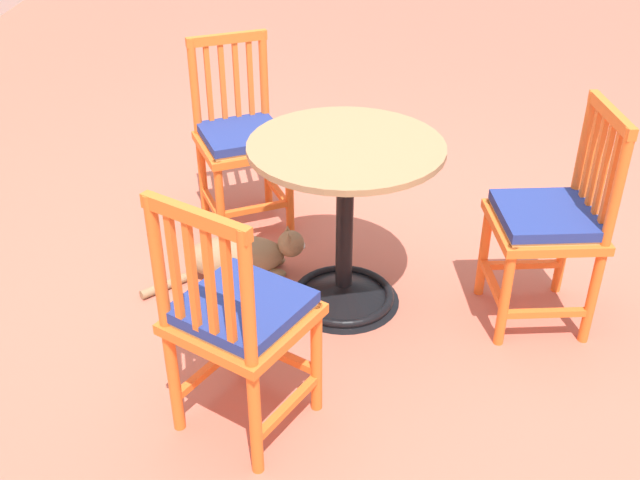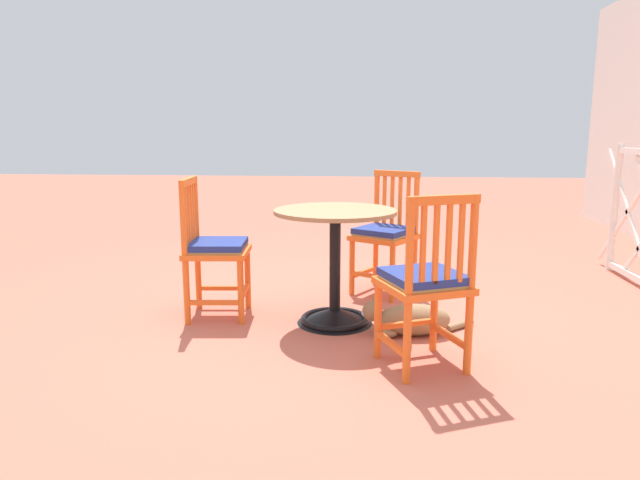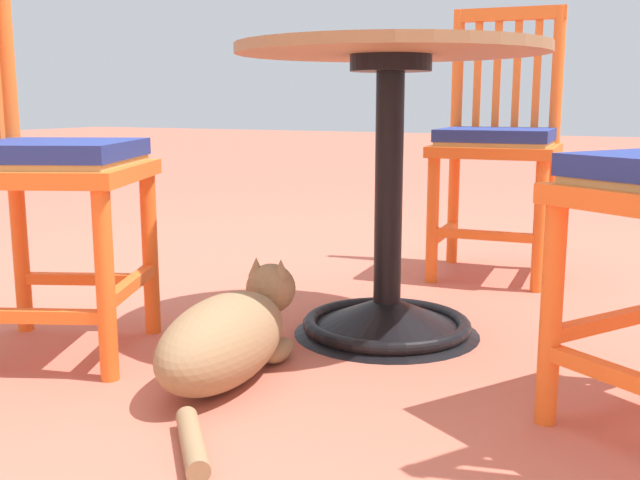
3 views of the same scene
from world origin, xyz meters
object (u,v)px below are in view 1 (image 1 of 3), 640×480
(cafe_table, at_px, (344,244))
(tabby_cat, at_px, (243,256))
(orange_chair_tucked_in, at_px, (241,140))
(orange_chair_at_corner, at_px, (238,318))
(orange_chair_by_planter, at_px, (550,223))

(cafe_table, distance_m, tabby_cat, 0.52)
(cafe_table, bearing_deg, orange_chair_tucked_in, 37.05)
(orange_chair_at_corner, distance_m, tabby_cat, 0.98)
(orange_chair_by_planter, height_order, orange_chair_tucked_in, same)
(orange_chair_at_corner, relative_size, orange_chair_tucked_in, 1.00)
(orange_chair_tucked_in, relative_size, tabby_cat, 1.29)
(orange_chair_tucked_in, bearing_deg, orange_chair_at_corner, -173.33)
(orange_chair_at_corner, bearing_deg, cafe_table, -24.86)
(cafe_table, relative_size, orange_chair_by_planter, 0.83)
(orange_chair_at_corner, bearing_deg, orange_chair_by_planter, -60.36)
(orange_chair_by_planter, height_order, tabby_cat, orange_chair_by_planter)
(tabby_cat, bearing_deg, orange_chair_by_planter, -101.92)
(orange_chair_by_planter, bearing_deg, orange_chair_tucked_in, 60.27)
(orange_chair_at_corner, bearing_deg, orange_chair_tucked_in, 6.67)
(cafe_table, height_order, orange_chair_by_planter, orange_chair_by_planter)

